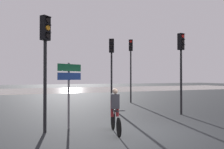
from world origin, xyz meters
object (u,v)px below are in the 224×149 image
at_px(traffic_light_near_right, 181,58).
at_px(traffic_light_far_right, 131,59).
at_px(traffic_light_near_left, 45,51).
at_px(direction_sign_post, 69,83).
at_px(cyclist, 115,110).
at_px(traffic_light_center, 112,60).

height_order(traffic_light_near_right, traffic_light_far_right, traffic_light_far_right).
bearing_deg(traffic_light_near_right, traffic_light_far_right, -105.36).
height_order(traffic_light_near_left, direction_sign_post, traffic_light_near_left).
bearing_deg(cyclist, traffic_light_center, -99.58).
relative_size(traffic_light_near_left, traffic_light_far_right, 0.85).
xyz_separation_m(traffic_light_center, cyclist, (-2.23, -5.93, -2.35)).
distance_m(traffic_light_center, cyclist, 6.75).
distance_m(traffic_light_center, traffic_light_near_right, 4.51).
relative_size(traffic_light_near_left, direction_sign_post, 1.65).
bearing_deg(traffic_light_near_right, direction_sign_post, -5.74).
relative_size(traffic_light_near_right, traffic_light_near_left, 1.03).
xyz_separation_m(traffic_light_far_right, cyclist, (-4.86, -8.32, -2.67)).
bearing_deg(traffic_light_near_left, cyclist, 117.50).
bearing_deg(direction_sign_post, cyclist, 115.00).
bearing_deg(traffic_light_center, direction_sign_post, 77.29).
xyz_separation_m(traffic_light_near_right, traffic_light_near_left, (-7.25, -1.27, -0.09)).
bearing_deg(traffic_light_near_left, traffic_light_center, -172.93).
bearing_deg(traffic_light_near_right, traffic_light_center, -69.62).
xyz_separation_m(traffic_light_far_right, direction_sign_post, (-6.32, -7.14, -1.70)).
xyz_separation_m(traffic_light_center, direction_sign_post, (-3.69, -4.74, -1.37)).
bearing_deg(traffic_light_far_right, traffic_light_near_right, 116.23).
distance_m(traffic_light_near_left, traffic_light_far_right, 10.32).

